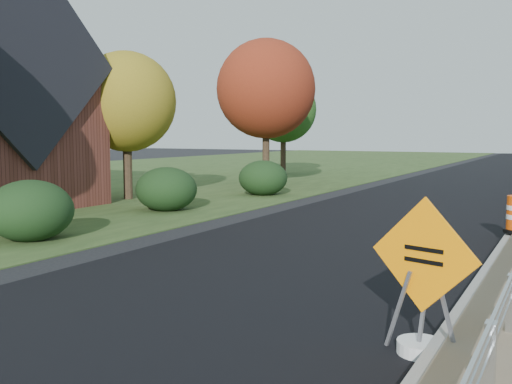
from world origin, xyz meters
The scene contains 9 objects.
grass_verge_near centered at (-24.00, 10.00, 0.01)m, with size 30.00×120.00×0.03m, color #2E441D.
milled_overlay centered at (-4.40, 10.00, 0.01)m, with size 7.20×120.00×0.01m, color black.
hedge_south centered at (-11.00, -6.00, 0.76)m, with size 2.09×2.09×1.52m, color black.
hedge_mid centered at (-11.50, 0.00, 0.76)m, with size 2.09×2.09×1.52m, color black.
hedge_north centered at (-11.00, 6.00, 0.76)m, with size 2.09×2.09×1.52m, color black.
tree_near_yellow centered at (-15.00, 2.00, 3.89)m, with size 3.96×3.96×5.88m.
tree_near_red centered at (-13.00, 10.00, 4.86)m, with size 4.95×4.95×7.35m.
tree_near_back centered at (-16.00, 18.00, 4.21)m, with size 4.29×4.29×6.37m.
caution_sign centered at (-0.90, -8.71, 0.48)m, with size 1.33×0.57×1.89m.
Camera 1 is at (0.57, -15.39, 2.61)m, focal length 40.00 mm.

